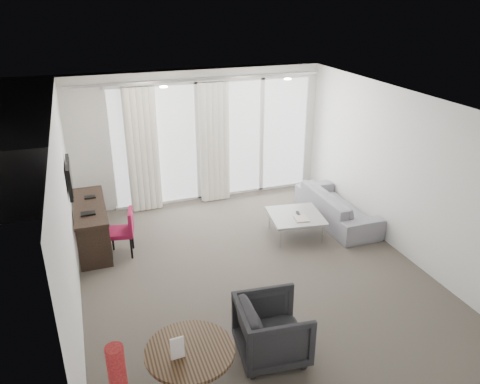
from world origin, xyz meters
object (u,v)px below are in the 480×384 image
object	(u,v)px
round_table	(191,377)
tub_armchair	(272,330)
desk	(92,226)
desk_chair	(121,233)
coffee_table	(295,225)
rattan_chair_a	(238,154)
rattan_chair_b	(245,150)
sofa	(337,206)

from	to	relation	value
round_table	tub_armchair	distance (m)	1.13
desk	desk_chair	bearing A→B (deg)	-45.32
desk	coffee_table	distance (m)	3.44
desk	round_table	distance (m)	3.82
tub_armchair	rattan_chair_a	world-z (taller)	rattan_chair_a
tub_armchair	rattan_chair_b	distance (m)	6.50
desk	rattan_chair_a	bearing A→B (deg)	36.76
desk	round_table	world-z (taller)	desk
round_table	coffee_table	xyz separation A→B (m)	(2.58, 2.95, -0.16)
desk	coffee_table	world-z (taller)	desk
rattan_chair_b	round_table	bearing A→B (deg)	-90.35
desk	tub_armchair	bearing A→B (deg)	-61.47
coffee_table	sofa	bearing A→B (deg)	16.14
tub_armchair	sofa	bearing A→B (deg)	-35.85
tub_armchair	desk	bearing A→B (deg)	34.04
rattan_chair_b	desk_chair	bearing A→B (deg)	-111.33
coffee_table	rattan_chair_b	xyz separation A→B (m)	(0.39, 3.65, 0.20)
rattan_chair_a	rattan_chair_b	bearing A→B (deg)	26.93
desk_chair	coffee_table	world-z (taller)	desk_chair
coffee_table	rattan_chair_a	size ratio (longest dim) A/B	1.10
tub_armchair	coffee_table	xyz separation A→B (m)	(1.52, 2.56, -0.16)
tub_armchair	rattan_chair_a	xyz separation A→B (m)	(1.64, 5.93, 0.04)
tub_armchair	coffee_table	distance (m)	2.98
desk_chair	sofa	xyz separation A→B (m)	(3.90, -0.08, -0.10)
desk	round_table	xyz separation A→B (m)	(0.76, -3.74, -0.02)
tub_armchair	coffee_table	bearing A→B (deg)	-25.23
sofa	rattan_chair_b	xyz separation A→B (m)	(-0.59, 3.37, 0.12)
desk_chair	tub_armchair	size ratio (longest dim) A/B	0.98
sofa	rattan_chair_a	distance (m)	3.21
tub_armchair	rattan_chair_a	size ratio (longest dim) A/B	0.98
round_table	rattan_chair_b	bearing A→B (deg)	65.77
sofa	rattan_chair_a	size ratio (longest dim) A/B	2.44
desk	tub_armchair	size ratio (longest dim) A/B	2.02
tub_armchair	rattan_chair_b	world-z (taller)	rattan_chair_b
desk_chair	tub_armchair	world-z (taller)	desk_chair
desk_chair	rattan_chair_a	distance (m)	4.28
desk_chair	sofa	bearing A→B (deg)	9.25
sofa	rattan_chair_b	distance (m)	3.42
desk_chair	rattan_chair_a	bearing A→B (deg)	55.15
round_table	tub_armchair	size ratio (longest dim) A/B	1.13
desk_chair	desk	bearing A→B (deg)	145.11
desk	round_table	size ratio (longest dim) A/B	1.79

